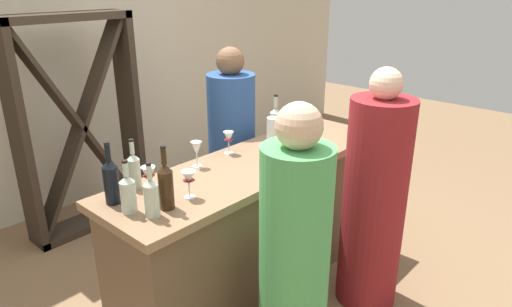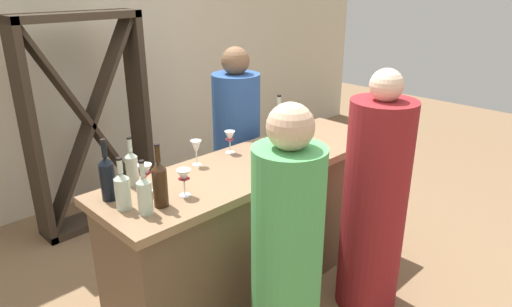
{
  "view_description": "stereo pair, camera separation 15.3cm",
  "coord_description": "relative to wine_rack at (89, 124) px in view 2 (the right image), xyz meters",
  "views": [
    {
      "loc": [
        -2.02,
        -1.84,
        2.05
      ],
      "look_at": [
        0.0,
        0.0,
        1.0
      ],
      "focal_mm": 32.14,
      "sensor_mm": 36.0,
      "label": 1
    },
    {
      "loc": [
        -1.92,
        -1.95,
        2.05
      ],
      "look_at": [
        0.0,
        0.0,
        1.0
      ],
      "focal_mm": 32.14,
      "sensor_mm": 36.0,
      "label": 2
    }
  ],
  "objects": [
    {
      "name": "wine_bottle_second_right_amber_brown",
      "position": [
        -0.44,
        -1.75,
        0.17
      ],
      "size": [
        0.08,
        0.08,
        0.34
      ],
      "color": "#331E0F",
      "rests_on": "bar_counter"
    },
    {
      "name": "wine_bottle_leftmost_clear_pale",
      "position": [
        -0.6,
        -1.64,
        0.15
      ],
      "size": [
        0.08,
        0.08,
        0.28
      ],
      "color": "#B7C6B2",
      "rests_on": "bar_counter"
    },
    {
      "name": "bar_counter",
      "position": [
        0.34,
        -1.65,
        -0.42
      ],
      "size": [
        2.13,
        0.63,
        0.95
      ],
      "color": "brown",
      "rests_on": "ground"
    },
    {
      "name": "wine_bottle_rightmost_clear_pale",
      "position": [
        -0.41,
        -1.43,
        0.15
      ],
      "size": [
        0.07,
        0.07,
        0.29
      ],
      "color": "#B7C6B2",
      "rests_on": "bar_counter"
    },
    {
      "name": "wine_rack",
      "position": [
        0.0,
        0.0,
        0.0
      ],
      "size": [
        1.02,
        0.28,
        1.8
      ],
      "color": "#33281E",
      "rests_on": "ground"
    },
    {
      "name": "wine_bottle_second_left_near_black",
      "position": [
        -0.6,
        -1.49,
        0.17
      ],
      "size": [
        0.08,
        0.08,
        0.34
      ],
      "color": "black",
      "rests_on": "bar_counter"
    },
    {
      "name": "wine_bottle_center_clear_pale",
      "position": [
        -0.54,
        -1.77,
        0.15
      ],
      "size": [
        0.07,
        0.07,
        0.28
      ],
      "color": "#B7C6B2",
      "rests_on": "bar_counter"
    },
    {
      "name": "back_wall",
      "position": [
        0.34,
        0.55,
        0.5
      ],
      "size": [
        8.0,
        0.1,
        2.8
      ],
      "primitive_type": "cube",
      "color": "beige",
      "rests_on": "ground"
    },
    {
      "name": "person_right_guest",
      "position": [
        0.71,
        -1.05,
        -0.18
      ],
      "size": [
        0.44,
        0.44,
        1.58
      ],
      "rotation": [
        0.0,
        0.0,
        -1.78
      ],
      "color": "#284C8C",
      "rests_on": "ground"
    },
    {
      "name": "person_center_guest",
      "position": [
        -0.05,
        -2.28,
        -0.2
      ],
      "size": [
        0.42,
        0.42,
        1.52
      ],
      "rotation": [
        0.0,
        0.0,
        1.72
      ],
      "color": "#4CA559",
      "rests_on": "ground"
    },
    {
      "name": "wine_bottle_far_right_clear_pale",
      "position": [
        0.76,
        -1.46,
        0.17
      ],
      "size": [
        0.08,
        0.08,
        0.33
      ],
      "color": "#B7C6B2",
      "rests_on": "bar_counter"
    },
    {
      "name": "wine_glass_near_center",
      "position": [
        -0.29,
        -1.74,
        0.15
      ],
      "size": [
        0.08,
        0.08,
        0.15
      ],
      "color": "white",
      "rests_on": "bar_counter"
    },
    {
      "name": "wine_glass_near_left",
      "position": [
        0.35,
        -1.88,
        0.14
      ],
      "size": [
        0.06,
        0.06,
        0.15
      ],
      "color": "white",
      "rests_on": "bar_counter"
    },
    {
      "name": "wine_glass_far_center",
      "position": [
        0.32,
        -1.42,
        0.15
      ],
      "size": [
        0.07,
        0.07,
        0.15
      ],
      "color": "white",
      "rests_on": "bar_counter"
    },
    {
      "name": "ground_plane",
      "position": [
        0.34,
        -1.65,
        -0.9
      ],
      "size": [
        12.0,
        12.0,
        0.0
      ],
      "primitive_type": "plane",
      "color": "#846647"
    },
    {
      "name": "wine_glass_far_left",
      "position": [
        0.03,
        -1.44,
        0.16
      ],
      "size": [
        0.07,
        0.07,
        0.16
      ],
      "color": "white",
      "rests_on": "bar_counter"
    },
    {
      "name": "water_pitcher",
      "position": [
        0.61,
        -1.57,
        0.15
      ],
      "size": [
        0.09,
        0.09,
        0.21
      ],
      "color": "silver",
      "rests_on": "bar_counter"
    },
    {
      "name": "wine_glass_near_right",
      "position": [
        -0.41,
        -1.55,
        0.16
      ],
      "size": [
        0.08,
        0.08,
        0.16
      ],
      "color": "white",
      "rests_on": "bar_counter"
    },
    {
      "name": "person_left_guest",
      "position": [
        0.74,
        -2.3,
        -0.18
      ],
      "size": [
        0.43,
        0.43,
        1.58
      ],
      "rotation": [
        0.0,
        0.0,
        1.48
      ],
      "color": "maroon",
      "rests_on": "ground"
    }
  ]
}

